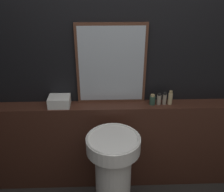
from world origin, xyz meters
TOP-DOWN VIEW (x-y plane):
  - wall_back at (0.00, 1.42)m, footprint 8.00×0.06m
  - vanity_counter at (0.00, 1.29)m, footprint 2.94×0.19m
  - pedestal_sink at (-0.09, 0.89)m, footprint 0.46×0.46m
  - mirror at (-0.09, 1.37)m, footprint 0.65×0.03m
  - towel_stack at (-0.59, 1.29)m, footprint 0.20×0.16m
  - shampoo_bottle at (0.30, 1.29)m, footprint 0.05×0.05m
  - conditioner_bottle at (0.37, 1.29)m, footprint 0.04×0.04m
  - lotion_bottle at (0.42, 1.29)m, footprint 0.04×0.04m
  - body_wash_bottle at (0.48, 1.29)m, footprint 0.04×0.04m

SIDE VIEW (x-z plane):
  - vanity_counter at x=0.00m, z-range 0.00..0.96m
  - pedestal_sink at x=-0.09m, z-range 0.06..0.94m
  - towel_stack at x=-0.59m, z-range 0.96..1.06m
  - shampoo_bottle at x=0.30m, z-range 0.96..1.07m
  - conditioner_bottle at x=0.37m, z-range 0.96..1.08m
  - lotion_bottle at x=0.42m, z-range 0.96..1.08m
  - body_wash_bottle at x=0.48m, z-range 0.96..1.10m
  - wall_back at x=0.00m, z-range 0.00..2.50m
  - mirror at x=-0.09m, z-range 0.96..1.73m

